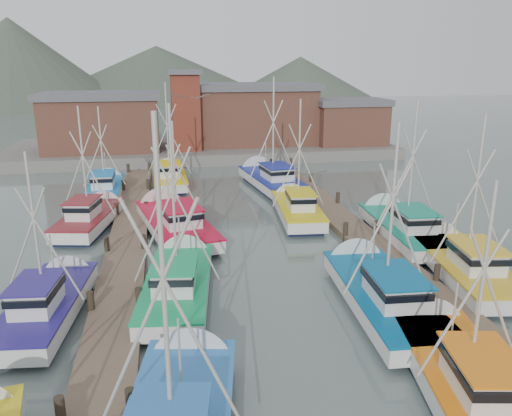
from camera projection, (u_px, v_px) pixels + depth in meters
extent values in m
plane|color=#485653|center=(266.00, 283.00, 24.65)|extent=(260.00, 260.00, 0.00)
cube|color=brown|center=(125.00, 259.00, 27.12)|extent=(2.20, 46.00, 0.40)
cylinder|color=black|center=(91.00, 308.00, 21.22)|extent=(0.30, 0.30, 1.50)
cylinder|color=black|center=(107.00, 250.00, 27.82)|extent=(0.30, 0.30, 1.50)
cylinder|color=black|center=(117.00, 214.00, 34.42)|extent=(0.30, 0.30, 1.50)
cylinder|color=black|center=(124.00, 189.00, 41.02)|extent=(0.30, 0.30, 1.50)
cylinder|color=black|center=(128.00, 172.00, 47.62)|extent=(0.30, 0.30, 1.50)
cylinder|color=black|center=(131.00, 411.00, 14.97)|extent=(0.30, 0.30, 1.50)
cylinder|color=black|center=(140.00, 304.00, 21.57)|extent=(0.30, 0.30, 1.50)
cylinder|color=black|center=(144.00, 247.00, 28.17)|extent=(0.30, 0.30, 1.50)
cylinder|color=black|center=(147.00, 212.00, 34.77)|extent=(0.30, 0.30, 1.50)
cylinder|color=black|center=(148.00, 188.00, 41.37)|extent=(0.30, 0.30, 1.50)
cylinder|color=black|center=(150.00, 171.00, 47.97)|extent=(0.30, 0.30, 1.50)
cube|color=brown|center=(367.00, 243.00, 29.61)|extent=(2.20, 46.00, 0.40)
cylinder|color=black|center=(490.00, 367.00, 17.11)|extent=(0.30, 0.30, 1.50)
cylinder|color=black|center=(398.00, 282.00, 23.71)|extent=(0.30, 0.30, 1.50)
cylinder|color=black|center=(345.00, 234.00, 30.31)|extent=(0.30, 0.30, 1.50)
cylinder|color=black|center=(312.00, 203.00, 36.91)|extent=(0.30, 0.30, 1.50)
cylinder|color=black|center=(289.00, 182.00, 43.51)|extent=(0.30, 0.30, 1.50)
cylinder|color=black|center=(271.00, 166.00, 50.11)|extent=(0.30, 0.30, 1.50)
cylinder|color=black|center=(436.00, 279.00, 24.06)|extent=(0.30, 0.30, 1.50)
cylinder|color=black|center=(376.00, 232.00, 30.66)|extent=(0.30, 0.30, 1.50)
cylinder|color=black|center=(338.00, 202.00, 37.27)|extent=(0.30, 0.30, 1.50)
cylinder|color=black|center=(311.00, 181.00, 43.87)|extent=(0.30, 0.30, 1.50)
cylinder|color=black|center=(291.00, 165.00, 50.47)|extent=(0.30, 0.30, 1.50)
cube|color=slate|center=(202.00, 149.00, 59.37)|extent=(44.00, 16.00, 1.20)
cube|color=brown|center=(103.00, 124.00, 54.59)|extent=(12.00, 8.00, 5.50)
cube|color=#58585D|center=(100.00, 95.00, 53.71)|extent=(12.72, 8.48, 0.70)
cube|color=brown|center=(252.00, 116.00, 59.40)|extent=(14.00, 9.00, 6.20)
cube|color=#58585D|center=(252.00, 87.00, 58.43)|extent=(14.84, 9.54, 0.70)
cube|color=brown|center=(348.00, 124.00, 58.77)|extent=(8.00, 6.00, 4.50)
cube|color=#58585D|center=(349.00, 102.00, 58.04)|extent=(8.48, 6.36, 0.70)
cube|color=maroon|center=(186.00, 113.00, 53.95)|extent=(3.00, 3.00, 8.00)
cube|color=#58585D|center=(184.00, 72.00, 52.75)|extent=(3.60, 3.60, 0.50)
cone|color=#4A5547|center=(18.00, 105.00, 125.97)|extent=(110.00, 110.00, 42.00)
cone|color=#4A5547|center=(159.00, 99.00, 146.35)|extent=(140.00, 140.00, 30.00)
cone|color=#4A5547|center=(300.00, 100.00, 144.04)|extent=(90.00, 90.00, 24.00)
cone|color=silver|center=(193.00, 355.00, 17.65)|extent=(2.94, 1.59, 2.79)
cylinder|color=#B9B3A9|center=(164.00, 290.00, 11.86)|extent=(0.15, 0.15, 8.40)
cylinder|color=#B9B3A9|center=(142.00, 327.00, 12.14)|extent=(2.96, 0.63, 6.56)
cylinder|color=#B9B3A9|center=(189.00, 327.00, 12.14)|extent=(2.96, 0.63, 6.56)
cylinder|color=#B9B3A9|center=(180.00, 357.00, 14.42)|extent=(0.08, 0.08, 2.49)
cube|color=#0F1734|center=(464.00, 400.00, 16.08)|extent=(3.76, 7.67, 0.70)
cube|color=silver|center=(466.00, 382.00, 15.89)|extent=(4.27, 8.71, 0.80)
cube|color=orange|center=(467.00, 372.00, 15.79)|extent=(4.37, 8.81, 0.10)
cone|color=silver|center=(424.00, 321.00, 19.94)|extent=(2.77, 1.58, 2.61)
cube|color=silver|center=(483.00, 375.00, 14.67)|extent=(2.13, 2.78, 1.10)
cube|color=black|center=(484.00, 369.00, 14.60)|extent=(2.29, 3.05, 0.28)
cube|color=orange|center=(486.00, 358.00, 14.50)|extent=(2.43, 3.23, 0.07)
cylinder|color=#B9B3A9|center=(482.00, 283.00, 14.74)|extent=(0.14, 0.14, 6.24)
cylinder|color=#B9B3A9|center=(461.00, 306.00, 14.95)|extent=(2.21, 0.52, 4.88)
cylinder|color=#B9B3A9|center=(497.00, 306.00, 14.95)|extent=(2.21, 0.52, 4.88)
cylinder|color=#B9B3A9|center=(454.00, 314.00, 16.89)|extent=(0.08, 0.08, 2.33)
cube|color=#0F1734|center=(179.00, 299.00, 22.95)|extent=(3.39, 7.71, 0.70)
cube|color=silver|center=(178.00, 286.00, 22.76)|extent=(3.86, 8.76, 0.80)
cube|color=#0C9955|center=(178.00, 278.00, 22.66)|extent=(3.95, 8.86, 0.10)
cone|color=silver|center=(186.00, 254.00, 26.87)|extent=(2.77, 1.44, 2.65)
cube|color=silver|center=(175.00, 276.00, 21.52)|extent=(2.03, 2.75, 1.10)
cube|color=black|center=(174.00, 271.00, 21.46)|extent=(2.17, 3.01, 0.28)
cube|color=#0C9955|center=(174.00, 263.00, 21.36)|extent=(2.31, 3.19, 0.07)
cylinder|color=#B9B3A9|center=(173.00, 196.00, 21.39)|extent=(0.13, 0.13, 7.80)
cylinder|color=#B9B3A9|center=(162.00, 216.00, 21.62)|extent=(2.76, 0.46, 6.09)
cylinder|color=#B9B3A9|center=(187.00, 216.00, 21.68)|extent=(2.76, 0.46, 6.09)
cylinder|color=#B9B3A9|center=(180.00, 241.00, 23.78)|extent=(0.08, 0.08, 2.36)
cube|color=#0F1734|center=(382.00, 311.00, 21.84)|extent=(3.18, 8.20, 0.70)
cube|color=silver|center=(383.00, 297.00, 21.66)|extent=(3.61, 9.32, 0.80)
cube|color=#035789|center=(384.00, 289.00, 21.55)|extent=(3.70, 9.41, 0.10)
cone|color=silver|center=(352.00, 260.00, 26.05)|extent=(2.92, 1.30, 2.85)
cube|color=silver|center=(395.00, 288.00, 20.35)|extent=(2.03, 2.86, 1.10)
cube|color=black|center=(395.00, 283.00, 20.28)|extent=(2.17, 3.14, 0.28)
cube|color=#035789|center=(396.00, 275.00, 20.18)|extent=(2.30, 3.33, 0.07)
cylinder|color=#B9B3A9|center=(392.00, 210.00, 20.36)|extent=(0.14, 0.14, 7.18)
cylinder|color=#B9B3A9|center=(377.00, 230.00, 20.54)|extent=(2.57, 0.28, 5.61)
cylinder|color=#B9B3A9|center=(404.00, 229.00, 20.67)|extent=(2.57, 0.28, 5.61)
cylinder|color=#B9B3A9|center=(373.00, 249.00, 22.78)|extent=(0.08, 0.08, 2.55)
cube|color=#0F1734|center=(48.00, 321.00, 20.96)|extent=(2.87, 6.82, 0.70)
cube|color=silver|center=(47.00, 307.00, 20.78)|extent=(3.27, 7.75, 0.80)
cube|color=navy|center=(46.00, 299.00, 20.67)|extent=(3.35, 7.83, 0.10)
cone|color=silver|center=(72.00, 274.00, 24.42)|extent=(2.45, 1.35, 2.35)
cube|color=silver|center=(36.00, 296.00, 19.65)|extent=(1.76, 2.41, 1.10)
cube|color=black|center=(36.00, 291.00, 19.58)|extent=(1.88, 2.65, 0.28)
cube|color=navy|center=(34.00, 282.00, 19.48)|extent=(1.99, 2.81, 0.07)
cylinder|color=#B9B3A9|center=(35.00, 229.00, 19.65)|extent=(0.12, 0.12, 6.17)
cylinder|color=#B9B3A9|center=(24.00, 247.00, 19.82)|extent=(2.21, 0.33, 4.83)
cylinder|color=#B9B3A9|center=(51.00, 246.00, 19.90)|extent=(2.21, 0.33, 4.83)
cylinder|color=#B9B3A9|center=(53.00, 259.00, 21.62)|extent=(0.07, 0.07, 2.26)
cube|color=#0F1734|center=(463.00, 279.00, 25.04)|extent=(3.63, 7.88, 0.70)
cube|color=silver|center=(465.00, 267.00, 24.86)|extent=(4.12, 8.95, 0.80)
cube|color=gold|center=(465.00, 260.00, 24.76)|extent=(4.22, 9.05, 0.10)
cone|color=silver|center=(432.00, 240.00, 29.04)|extent=(2.86, 1.50, 2.73)
cube|color=silver|center=(476.00, 257.00, 23.60)|extent=(2.13, 2.82, 1.10)
cube|color=black|center=(477.00, 252.00, 23.54)|extent=(2.29, 3.10, 0.28)
cube|color=gold|center=(478.00, 245.00, 23.44)|extent=(2.42, 3.29, 0.07)
cylinder|color=#B9B3A9|center=(476.00, 190.00, 23.57)|extent=(0.14, 0.14, 7.18)
cylinder|color=#B9B3A9|center=(462.00, 207.00, 23.79)|extent=(2.55, 0.48, 5.61)
cylinder|color=#B9B3A9|center=(486.00, 207.00, 23.83)|extent=(2.55, 0.48, 5.61)
cylinder|color=#B9B3A9|center=(455.00, 227.00, 25.90)|extent=(0.08, 0.08, 2.52)
cube|color=#0F1734|center=(176.00, 234.00, 31.52)|extent=(4.55, 9.04, 0.70)
cube|color=silver|center=(176.00, 224.00, 31.34)|extent=(5.17, 10.27, 0.80)
cube|color=#BB0727|center=(176.00, 219.00, 31.23)|extent=(5.28, 10.39, 0.10)
cone|color=silver|center=(159.00, 207.00, 35.73)|extent=(3.23, 1.71, 3.07)
cube|color=silver|center=(180.00, 215.00, 30.03)|extent=(2.55, 3.29, 1.10)
cube|color=black|center=(180.00, 211.00, 29.97)|extent=(2.74, 3.61, 0.28)
cube|color=#BB0727|center=(180.00, 206.00, 29.86)|extent=(2.90, 3.83, 0.07)
cylinder|color=#B9B3A9|center=(174.00, 172.00, 30.20)|extent=(0.16, 0.16, 6.08)
cylinder|color=#B9B3A9|center=(165.00, 184.00, 30.17)|extent=(2.17, 0.56, 4.76)
cylinder|color=#B9B3A9|center=(185.00, 182.00, 30.63)|extent=(2.17, 0.56, 4.76)
cylinder|color=#B9B3A9|center=(168.00, 193.00, 32.46)|extent=(0.09, 0.09, 2.74)
cube|color=#0F1734|center=(297.00, 219.00, 34.61)|extent=(2.92, 7.13, 0.70)
cube|color=silver|center=(298.00, 210.00, 34.42)|extent=(3.32, 8.10, 0.80)
cube|color=#D5BE0E|center=(298.00, 205.00, 34.32)|extent=(3.41, 8.18, 0.10)
cone|color=silver|center=(289.00, 197.00, 38.23)|extent=(2.56, 1.33, 2.46)
cube|color=silver|center=(300.00, 200.00, 33.25)|extent=(1.81, 2.51, 1.10)
cube|color=black|center=(300.00, 197.00, 33.19)|extent=(1.94, 2.75, 0.28)
cube|color=#D5BE0E|center=(300.00, 192.00, 33.08)|extent=(2.06, 2.92, 0.07)
cylinder|color=#B9B3A9|center=(299.00, 153.00, 33.15)|extent=(0.12, 0.12, 7.14)
cylinder|color=#B9B3A9|center=(292.00, 166.00, 33.35)|extent=(2.54, 0.33, 5.58)
cylinder|color=#B9B3A9|center=(306.00, 166.00, 33.43)|extent=(2.54, 0.33, 5.58)
cylinder|color=#B9B3A9|center=(295.00, 183.00, 35.33)|extent=(0.07, 0.07, 2.20)
cube|color=#0F1734|center=(91.00, 228.00, 32.69)|extent=(3.51, 7.04, 0.70)
cube|color=silver|center=(90.00, 219.00, 32.51)|extent=(3.99, 8.00, 0.80)
cube|color=maroon|center=(89.00, 213.00, 32.40)|extent=(4.08, 8.09, 0.10)
cone|color=silver|center=(108.00, 205.00, 36.22)|extent=(2.56, 1.56, 2.39)
cube|color=silver|center=(83.00, 209.00, 31.36)|extent=(1.98, 2.56, 1.10)
cube|color=black|center=(83.00, 205.00, 31.29)|extent=(2.12, 2.81, 0.28)
cube|color=maroon|center=(82.00, 200.00, 31.19)|extent=(2.25, 2.98, 0.07)
cylinder|color=#B9B3A9|center=(83.00, 161.00, 31.28)|extent=(0.14, 0.14, 6.85)
cylinder|color=#B9B3A9|center=(76.00, 174.00, 31.52)|extent=(2.41, 0.58, 5.35)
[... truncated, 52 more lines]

